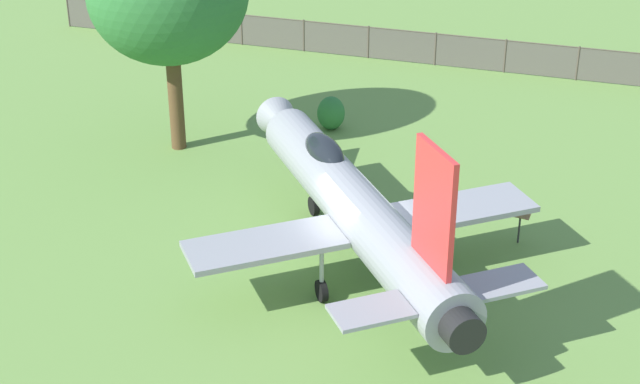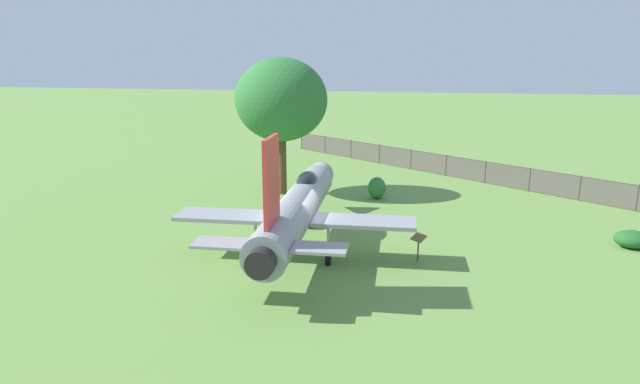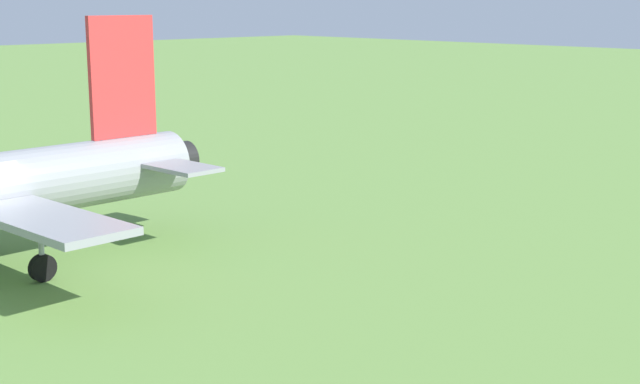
{
  "view_description": "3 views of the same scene",
  "coord_description": "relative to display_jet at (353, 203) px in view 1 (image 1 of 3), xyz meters",
  "views": [
    {
      "loc": [
        8.26,
        21.87,
        14.33
      ],
      "look_at": [
        1.29,
        0.67,
        2.95
      ],
      "focal_mm": 54.85,
      "sensor_mm": 36.0,
      "label": 1
    },
    {
      "loc": [
        -5.04,
        21.39,
        8.18
      ],
      "look_at": [
        -0.73,
        -1.32,
        2.35
      ],
      "focal_mm": 31.02,
      "sensor_mm": 36.0,
      "label": 2
    },
    {
      "loc": [
        19.06,
        -7.42,
        5.91
      ],
      "look_at": [
        3.95,
        7.02,
        1.5
      ],
      "focal_mm": 51.07,
      "sensor_mm": 36.0,
      "label": 3
    }
  ],
  "objects": [
    {
      "name": "perimeter_fence",
      "position": [
        -10.25,
        -13.57,
        -1.14
      ],
      "size": [
        31.52,
        23.03,
        1.46
      ],
      "rotation": [
        0.0,
        0.0,
        5.65
      ],
      "color": "#4C4238",
      "rests_on": "ground_plane"
    },
    {
      "name": "ground_plane",
      "position": [
        -0.01,
        0.34,
        -1.92
      ],
      "size": [
        200.0,
        200.0,
        0.0
      ],
      "primitive_type": "plane",
      "color": "#668E42"
    },
    {
      "name": "display_jet",
      "position": [
        0.0,
        0.0,
        0.0
      ],
      "size": [
        9.82,
        13.45,
        5.56
      ],
      "rotation": [
        0.0,
        0.0,
        4.75
      ],
      "color": "gray",
      "rests_on": "ground_plane"
    },
    {
      "name": "info_plaque",
      "position": [
        -5.03,
        0.43,
        -1.07
      ],
      "size": [
        0.7,
        0.71,
        1.14
      ],
      "color": "#333333",
      "rests_on": "ground_plane"
    },
    {
      "name": "shrub_near_fence",
      "position": [
        -2.52,
        -9.24,
        -1.29
      ],
      "size": [
        1.02,
        1.01,
        1.26
      ],
      "color": "#2D7033",
      "rests_on": "ground_plane"
    }
  ]
}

